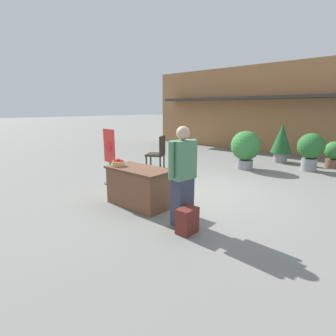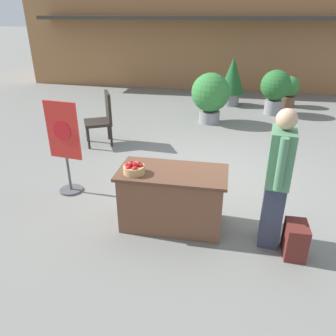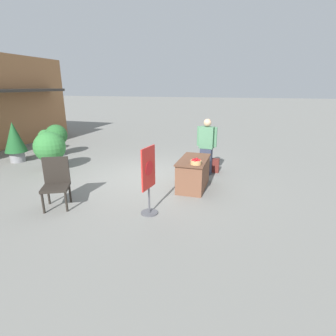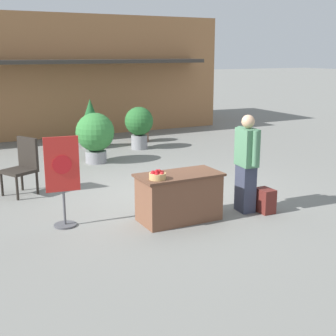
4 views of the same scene
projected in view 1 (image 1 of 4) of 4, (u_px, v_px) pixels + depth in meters
The scene contains 12 objects.
ground_plane at pixel (192, 193), 6.23m from camera, with size 120.00×120.00×0.00m, color slate.
storefront_building at pixel (289, 109), 13.23m from camera, with size 13.34×5.20×3.93m.
display_table at pixel (139, 187), 5.39m from camera, with size 1.38×0.71×0.79m.
apple_basket at pixel (118, 163), 5.48m from camera, with size 0.26×0.26×0.16m.
person_visitor at pixel (183, 176), 4.39m from camera, with size 0.31×0.61×1.69m.
backpack at pixel (187, 221), 4.21m from camera, with size 0.24×0.34×0.42m.
poster_board at pixel (110, 155), 6.86m from camera, with size 0.53×0.36×1.45m.
patio_chair at pixel (159, 151), 8.60m from camera, with size 0.74×0.74×1.11m.
potted_plant_near_right at pixel (334, 153), 8.80m from camera, with size 0.60×0.60×0.90m.
potted_plant_far_right at pixel (282, 141), 9.69m from camera, with size 0.75×0.75×1.42m.
potted_plant_near_left at pixel (246, 147), 8.63m from camera, with size 0.96×0.96×1.26m.
potted_plant_far_left at pixel (311, 149), 8.36m from camera, with size 0.82×0.82×1.21m.
Camera 1 is at (3.46, -4.86, 1.97)m, focal length 28.00 mm.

